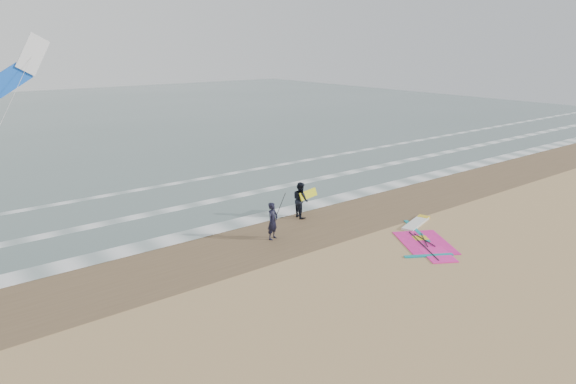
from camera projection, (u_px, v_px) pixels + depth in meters
ground at (379, 281)px, 18.20m from camera, size 120.00×120.00×0.00m
sea_water at (42, 122)px, 54.56m from camera, size 120.00×80.00×0.02m
wet_sand_band at (278, 234)px, 22.75m from camera, size 120.00×5.00×0.01m
foam_waterline at (226, 208)px, 26.10m from camera, size 120.00×9.15×0.02m
windsurf_rig at (423, 237)px, 22.27m from camera, size 4.71×4.46×0.11m
person_standing at (273, 221)px, 21.92m from camera, size 0.70×0.58×1.64m
person_walking at (301, 200)px, 24.68m from camera, size 0.80×0.95×1.75m
held_pole at (278, 211)px, 21.99m from camera, size 0.17×0.86×1.82m
carried_kiteboard at (308, 194)px, 24.77m from camera, size 1.30×0.51×0.39m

